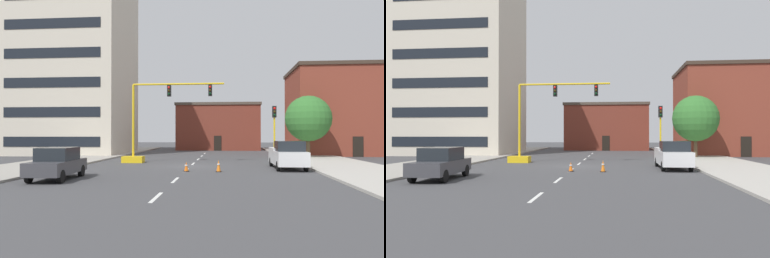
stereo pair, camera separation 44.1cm
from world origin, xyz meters
The scene contains 20 objects.
ground_plane centered at (0.00, 0.00, 0.00)m, with size 160.00×160.00×0.00m, color #424244.
sidewalk_left centered at (-11.53, 8.00, 0.07)m, with size 6.00×56.00×0.14m, color #9E998E.
sidewalk_right centered at (11.53, 8.00, 0.07)m, with size 6.00×56.00×0.14m, color #B2ADA3.
lane_stripe_seg_0 centered at (0.00, -14.00, 0.00)m, with size 0.16×2.40×0.01m, color silver.
lane_stripe_seg_1 centered at (0.00, -8.50, 0.00)m, with size 0.16×2.40×0.01m, color silver.
lane_stripe_seg_2 centered at (0.00, -3.00, 0.00)m, with size 0.16×2.40×0.01m, color silver.
lane_stripe_seg_3 centered at (0.00, 2.50, 0.00)m, with size 0.16×2.40×0.01m, color silver.
lane_stripe_seg_4 centered at (0.00, 8.00, 0.00)m, with size 0.16×2.40×0.01m, color silver.
lane_stripe_seg_5 centered at (0.00, 13.50, 0.00)m, with size 0.16×2.40×0.01m, color silver.
lane_stripe_seg_6 centered at (0.00, 19.00, 0.00)m, with size 0.16×2.40×0.01m, color silver.
building_tall_left centered at (-16.29, 16.96, 11.52)m, with size 13.78×12.73×23.02m.
building_brick_center centered at (1.48, 31.54, 3.60)m, with size 12.85×9.90×7.17m.
building_row_right centered at (16.83, 18.56, 5.21)m, with size 12.42×11.12×10.40m.
traffic_signal_gantry centered at (-4.18, 3.28, 2.22)m, with size 8.73×1.20×6.83m.
traffic_light_pole_right centered at (6.73, 3.14, 3.53)m, with size 0.32×0.47×4.80m.
tree_right_mid centered at (11.05, 10.50, 4.04)m, with size 4.66×4.66×6.38m.
pickup_truck_white centered at (7.06, -1.45, 0.97)m, with size 2.05×5.42×1.99m.
sedan_dark_gray_near_left centered at (-6.45, -8.81, 0.89)m, with size 2.08×4.59×1.74m.
traffic_cone_roadside_a centered at (0.11, -3.91, 0.31)m, with size 0.36×0.36×0.64m.
traffic_cone_roadside_b centered at (2.23, -3.93, 0.39)m, with size 0.36×0.36×0.78m.
Camera 1 is at (2.73, -28.48, 2.49)m, focal length 35.06 mm.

